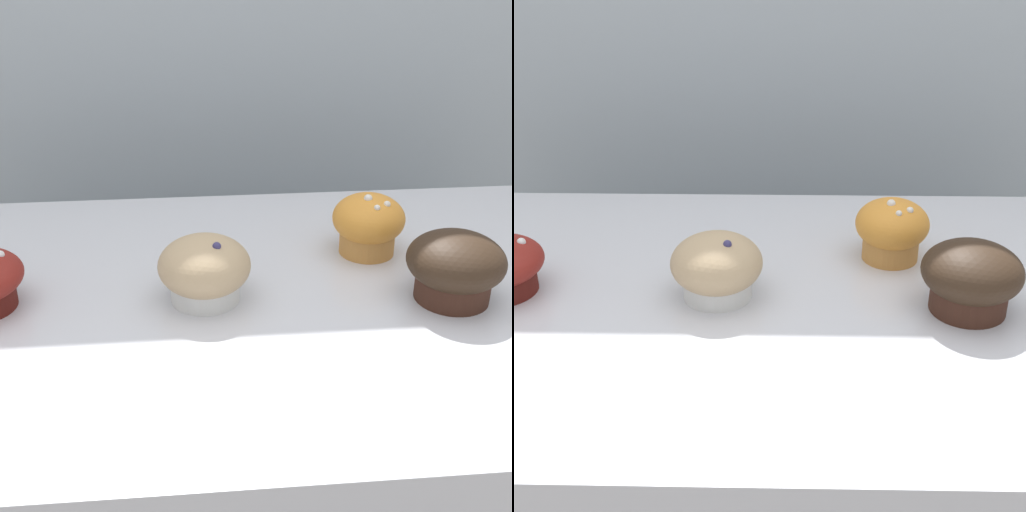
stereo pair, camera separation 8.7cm
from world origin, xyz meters
The scene contains 4 objects.
wall_back centered at (0.00, 0.60, 0.90)m, with size 3.20×0.10×1.80m, color #A8B2B7.
muffin_front_center centered at (0.24, -0.03, 0.98)m, with size 0.12×0.12×0.08m.
muffin_back_left centered at (-0.06, -0.01, 0.98)m, with size 0.11×0.11×0.08m.
muffin_front_left centered at (0.16, 0.10, 0.98)m, with size 0.10×0.10×0.09m.
Camera 2 is at (0.02, -0.76, 1.38)m, focal length 50.00 mm.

